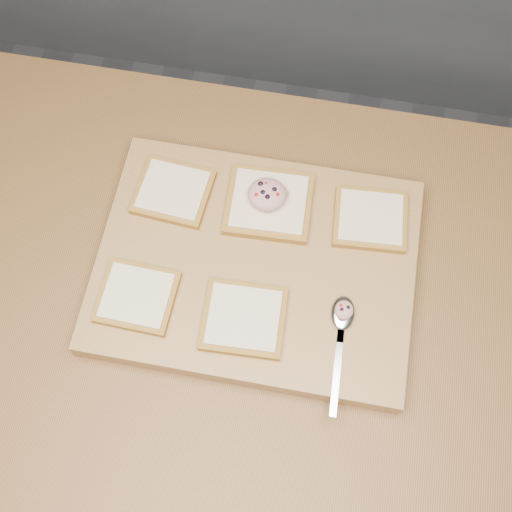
{
  "coord_description": "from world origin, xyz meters",
  "views": [
    {
      "loc": [
        -0.07,
        -0.31,
        1.84
      ],
      "look_at": [
        -0.14,
        0.06,
        0.96
      ],
      "focal_mm": 45.0,
      "sensor_mm": 36.0,
      "label": 1
    }
  ],
  "objects": [
    {
      "name": "island_counter",
      "position": [
        0.0,
        0.0,
        0.45
      ],
      "size": [
        2.0,
        0.8,
        0.9
      ],
      "color": "slate",
      "rests_on": "ground"
    },
    {
      "name": "bread_near_left",
      "position": [
        -0.3,
        -0.03,
        0.95
      ],
      "size": [
        0.11,
        0.1,
        0.02
      ],
      "color": "#A5762A",
      "rests_on": "cutting_board"
    },
    {
      "name": "spoon",
      "position": [
        0.0,
        -0.02,
        0.94
      ],
      "size": [
        0.04,
        0.18,
        0.01
      ],
      "color": "silver",
      "rests_on": "cutting_board"
    },
    {
      "name": "bread_near_center",
      "position": [
        -0.14,
        -0.04,
        0.95
      ],
      "size": [
        0.12,
        0.11,
        0.02
      ],
      "color": "#A5762A",
      "rests_on": "cutting_board"
    },
    {
      "name": "tuna_salad_dollop",
      "position": [
        -0.14,
        0.16,
        0.97
      ],
      "size": [
        0.06,
        0.06,
        0.03
      ],
      "color": "tan",
      "rests_on": "bread_far_center"
    },
    {
      "name": "bread_far_left",
      "position": [
        -0.29,
        0.15,
        0.95
      ],
      "size": [
        0.12,
        0.11,
        0.02
      ],
      "color": "#A5762A",
      "rests_on": "cutting_board"
    },
    {
      "name": "ground",
      "position": [
        0.0,
        0.0,
        0.0
      ],
      "size": [
        4.0,
        4.0,
        0.0
      ],
      "primitive_type": "plane",
      "color": "#515459",
      "rests_on": "ground"
    },
    {
      "name": "bread_far_right",
      "position": [
        0.03,
        0.16,
        0.95
      ],
      "size": [
        0.12,
        0.11,
        0.02
      ],
      "color": "#A5762A",
      "rests_on": "cutting_board"
    },
    {
      "name": "spoon_salad",
      "position": [
        0.0,
        -0.0,
        0.96
      ],
      "size": [
        0.03,
        0.03,
        0.02
      ],
      "color": "tan",
      "rests_on": "spoon"
    },
    {
      "name": "cutting_board",
      "position": [
        -0.14,
        0.06,
        0.92
      ],
      "size": [
        0.48,
        0.37,
        0.04
      ],
      "primitive_type": "cube",
      "color": "#AA8249",
      "rests_on": "island_counter"
    },
    {
      "name": "bread_far_center",
      "position": [
        -0.13,
        0.15,
        0.95
      ],
      "size": [
        0.14,
        0.13,
        0.02
      ],
      "color": "#A5762A",
      "rests_on": "cutting_board"
    }
  ]
}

